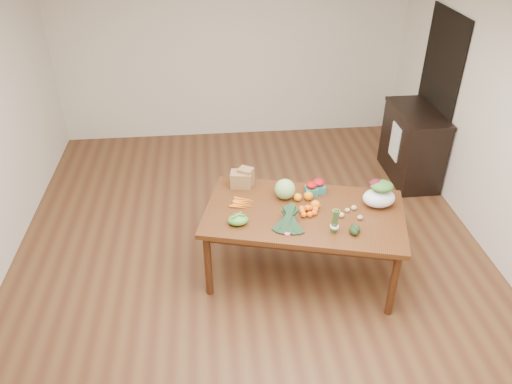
{
  "coord_description": "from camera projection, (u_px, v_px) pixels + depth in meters",
  "views": [
    {
      "loc": [
        -0.36,
        -4.04,
        3.43
      ],
      "look_at": [
        0.05,
        0.0,
        0.81
      ],
      "focal_mm": 35.0,
      "sensor_mm": 36.0,
      "label": 1
    }
  ],
  "objects": [
    {
      "name": "avocado_b",
      "position": [
        356.0,
        228.0,
        4.39
      ],
      "size": [
        0.1,
        0.12,
        0.07
      ],
      "primitive_type": "ellipsoid",
      "rotation": [
        0.0,
        0.0,
        0.3
      ],
      "color": "black",
      "rests_on": "dining_table"
    },
    {
      "name": "doorway_dark",
      "position": [
        436.0,
        97.0,
        6.25
      ],
      "size": [
        0.02,
        1.0,
        2.1
      ],
      "primitive_type": "cube",
      "color": "black",
      "rests_on": "floor"
    },
    {
      "name": "strawberry_basket_b",
      "position": [
        318.0,
        187.0,
        4.93
      ],
      "size": [
        0.15,
        0.15,
        0.11
      ],
      "primitive_type": null,
      "rotation": [
        0.0,
        0.0,
        -0.26
      ],
      "color": "#AC0B1C",
      "rests_on": "dining_table"
    },
    {
      "name": "kale_bunch",
      "position": [
        289.0,
        221.0,
        4.41
      ],
      "size": [
        0.41,
        0.47,
        0.16
      ],
      "primitive_type": null,
      "rotation": [
        0.0,
        0.0,
        -0.26
      ],
      "color": "black",
      "rests_on": "dining_table"
    },
    {
      "name": "orange_b",
      "position": [
        308.0,
        196.0,
        4.81
      ],
      "size": [
        0.09,
        0.09,
        0.09
      ],
      "primitive_type": "sphere",
      "color": "orange",
      "rests_on": "dining_table"
    },
    {
      "name": "potato_c",
      "position": [
        354.0,
        208.0,
        4.68
      ],
      "size": [
        0.06,
        0.05,
        0.05
      ],
      "primitive_type": "ellipsoid",
      "color": "tan",
      "rests_on": "dining_table"
    },
    {
      "name": "asparagus_bundle",
      "position": [
        335.0,
        221.0,
        4.33
      ],
      "size": [
        0.11,
        0.13,
        0.26
      ],
      "primitive_type": null,
      "rotation": [
        0.15,
        0.0,
        -0.26
      ],
      "color": "#4B6E32",
      "rests_on": "dining_table"
    },
    {
      "name": "orange_a",
      "position": [
        298.0,
        197.0,
        4.8
      ],
      "size": [
        0.08,
        0.08,
        0.08
      ],
      "primitive_type": "sphere",
      "color": "#FFA30F",
      "rests_on": "dining_table"
    },
    {
      "name": "carrots",
      "position": [
        242.0,
        203.0,
        4.76
      ],
      "size": [
        0.26,
        0.24,
        0.03
      ],
      "primitive_type": null,
      "rotation": [
        0.0,
        0.0,
        -0.26
      ],
      "color": "orange",
      "rests_on": "dining_table"
    },
    {
      "name": "potato_a",
      "position": [
        335.0,
        211.0,
        4.63
      ],
      "size": [
        0.06,
        0.05,
        0.05
      ],
      "primitive_type": "ellipsoid",
      "color": "tan",
      "rests_on": "dining_table"
    },
    {
      "name": "orange_c",
      "position": [
        315.0,
        205.0,
        4.68
      ],
      "size": [
        0.09,
        0.09,
        0.09
      ],
      "primitive_type": "sphere",
      "color": "#F4A30E",
      "rests_on": "dining_table"
    },
    {
      "name": "paper_bag",
      "position": [
        241.0,
        178.0,
        5.0
      ],
      "size": [
        0.32,
        0.29,
        0.19
      ],
      "primitive_type": null,
      "rotation": [
        0.0,
        0.0,
        -0.26
      ],
      "color": "brown",
      "rests_on": "dining_table"
    },
    {
      "name": "strawberry_basket_a",
      "position": [
        311.0,
        189.0,
        4.9
      ],
      "size": [
        0.14,
        0.14,
        0.11
      ],
      "primitive_type": null,
      "rotation": [
        0.0,
        0.0,
        -0.26
      ],
      "color": "#B00C0B",
      "rests_on": "dining_table"
    },
    {
      "name": "floor",
      "position": [
        251.0,
        257.0,
        5.27
      ],
      "size": [
        6.0,
        6.0,
        0.0
      ],
      "primitive_type": "plane",
      "color": "brown",
      "rests_on": "ground"
    },
    {
      "name": "salad_bag",
      "position": [
        379.0,
        195.0,
        4.69
      ],
      "size": [
        0.36,
        0.3,
        0.24
      ],
      "primitive_type": null,
      "rotation": [
        0.0,
        0.0,
        -0.26
      ],
      "color": "white",
      "rests_on": "dining_table"
    },
    {
      "name": "dining_table",
      "position": [
        302.0,
        243.0,
        4.87
      ],
      "size": [
        2.05,
        1.46,
        0.75
      ],
      "primitive_type": "cube",
      "rotation": [
        0.0,
        0.0,
        -0.26
      ],
      "color": "#572C14",
      "rests_on": "floor"
    },
    {
      "name": "potato_e",
      "position": [
        360.0,
        218.0,
        4.55
      ],
      "size": [
        0.05,
        0.05,
        0.05
      ],
      "primitive_type": "ellipsoid",
      "color": "tan",
      "rests_on": "dining_table"
    },
    {
      "name": "dish_towel",
      "position": [
        395.0,
        142.0,
        6.31
      ],
      "size": [
        0.02,
        0.28,
        0.45
      ],
      "primitive_type": "cube",
      "color": "white",
      "rests_on": "cabinet"
    },
    {
      "name": "cabbage",
      "position": [
        285.0,
        189.0,
        4.81
      ],
      "size": [
        0.2,
        0.2,
        0.2
      ],
      "primitive_type": "sphere",
      "color": "#95C571",
      "rests_on": "dining_table"
    },
    {
      "name": "avocado_a",
      "position": [
        354.0,
        231.0,
        4.36
      ],
      "size": [
        0.1,
        0.12,
        0.07
      ],
      "primitive_type": "ellipsoid",
      "rotation": [
        0.0,
        0.0,
        0.3
      ],
      "color": "black",
      "rests_on": "dining_table"
    },
    {
      "name": "snap_pea_bag",
      "position": [
        238.0,
        220.0,
        4.48
      ],
      "size": [
        0.19,
        0.14,
        0.08
      ],
      "primitive_type": "ellipsoid",
      "color": "green",
      "rests_on": "dining_table"
    },
    {
      "name": "cabinet",
      "position": [
        412.0,
        145.0,
        6.41
      ],
      "size": [
        0.52,
        1.02,
        0.94
      ],
      "primitive_type": "cube",
      "color": "black",
      "rests_on": "floor"
    },
    {
      "name": "potato_d",
      "position": [
        347.0,
        210.0,
        4.65
      ],
      "size": [
        0.05,
        0.04,
        0.04
      ],
      "primitive_type": "ellipsoid",
      "color": "tan",
      "rests_on": "dining_table"
    },
    {
      "name": "mandarin_cluster",
      "position": [
        308.0,
        209.0,
        4.63
      ],
      "size": [
        0.22,
        0.22,
        0.09
      ],
      "primitive_type": null,
      "rotation": [
        0.0,
        0.0,
        -0.26
      ],
      "color": "#FF630F",
      "rests_on": "dining_table"
    },
    {
      "name": "potato_b",
      "position": [
        341.0,
        215.0,
        4.58
      ],
      "size": [
        0.06,
        0.05,
        0.05
      ],
      "primitive_type": "ellipsoid",
      "color": "#CEBB77",
      "rests_on": "dining_table"
    },
    {
      "name": "room_walls",
      "position": [
        251.0,
        143.0,
        4.54
      ],
      "size": [
        5.02,
        6.02,
        2.7
      ],
      "color": "silver",
      "rests_on": "floor"
    }
  ]
}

